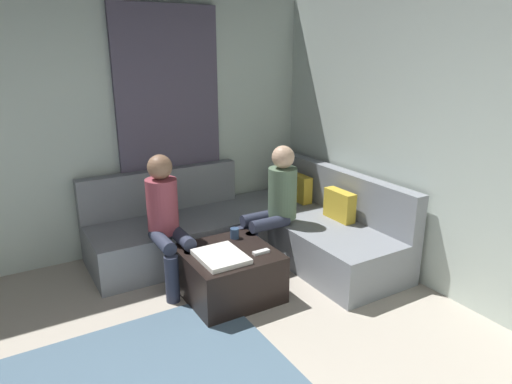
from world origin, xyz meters
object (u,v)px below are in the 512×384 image
Objects in this scene: ottoman at (229,273)px; sectional_couch at (254,229)px; person_on_couch_side at (167,217)px; person_on_couch_back at (274,202)px; game_remote at (261,252)px; coffee_mug at (235,233)px.

sectional_couch is at bearing 134.42° from ottoman.
person_on_couch_side is (-0.46, -0.37, 0.45)m from ottoman.
person_on_couch_side reaches higher than ottoman.
ottoman is at bearing 115.48° from person_on_couch_back.
person_on_couch_back is (-0.32, 0.67, 0.45)m from ottoman.
person_on_couch_back is (-0.50, 0.45, 0.23)m from game_remote.
ottoman is at bearing -129.29° from game_remote.
game_remote is (0.78, -0.40, 0.15)m from sectional_couch.
person_on_couch_side is (-0.64, -0.59, 0.23)m from game_remote.
sectional_couch reaches higher than ottoman.
coffee_mug is (-0.22, 0.18, 0.26)m from ottoman.
person_on_couch_back is at bearing 115.48° from ottoman.
game_remote is (0.40, 0.04, -0.04)m from coffee_mug.
person_on_couch_back is (-0.10, 0.49, 0.19)m from coffee_mug.
game_remote is at bearing 137.93° from person_on_couch_back.
ottoman is 8.00× the size of coffee_mug.
person_on_couch_side reaches higher than game_remote.
ottoman is 0.63× the size of person_on_couch_side.
sectional_couch is 0.87m from ottoman.
ottoman is 0.87m from person_on_couch_back.
sectional_couch reaches higher than game_remote.
game_remote is (0.18, 0.22, 0.22)m from ottoman.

